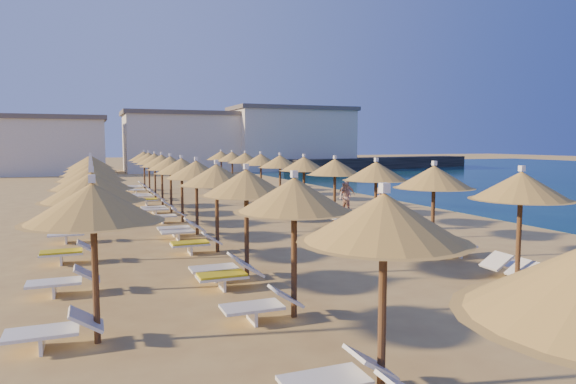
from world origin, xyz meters
name	(u,v)px	position (x,y,z in m)	size (l,w,h in m)	color
ground	(303,236)	(0.00, 0.00, 0.00)	(220.00, 220.00, 0.00)	tan
jetty	(381,163)	(29.44, 42.69, 0.75)	(30.00, 4.00, 1.50)	black
hotel_blocks	(187,141)	(3.64, 45.31, 3.70)	(46.16, 10.12, 8.10)	silver
parasol_row_east	(318,166)	(2.20, 3.46, 2.48)	(2.47, 39.61, 3.02)	brown
parasol_row_west	(188,169)	(-3.72, 3.46, 2.48)	(2.47, 39.61, 3.02)	brown
parasol_row_inland	(91,173)	(-7.51, 1.77, 2.48)	(2.47, 22.73, 3.02)	brown
loungers	(232,219)	(-2.00, 3.00, 0.34)	(12.72, 37.80, 0.66)	white
beachgoer_b	(345,197)	(4.56, 5.31, 0.78)	(0.75, 0.59, 1.55)	tan
beachgoer_c	(346,194)	(5.29, 6.58, 0.79)	(0.92, 0.38, 1.57)	tan
beachgoer_a	(380,209)	(3.40, 0.07, 0.89)	(0.65, 0.43, 1.78)	tan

